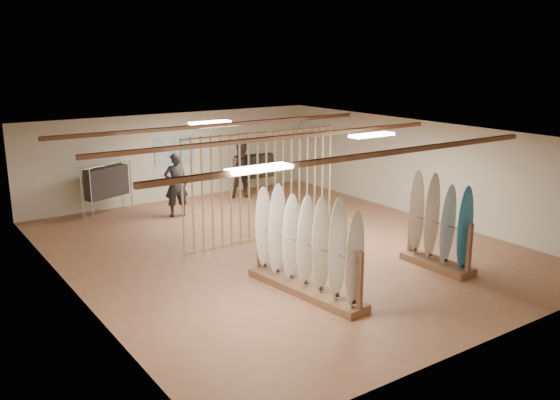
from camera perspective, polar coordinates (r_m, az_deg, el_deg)
floor at (r=14.69m, az=0.00°, el=-4.54°), size 12.00×12.00×0.00m
ceiling at (r=14.05m, az=0.00°, el=6.34°), size 12.00×12.00×0.00m
wall_back at (r=19.45m, az=-10.10°, el=4.13°), size 12.00×0.00×12.00m
wall_front at (r=10.15m, az=19.69°, el=-5.73°), size 12.00×0.00×12.00m
wall_left at (r=12.28m, az=-19.62°, el=-2.33°), size 0.00×12.00×12.00m
wall_right at (r=17.56m, az=13.58°, el=2.89°), size 0.00×12.00×12.00m
ceiling_slats at (r=14.06m, az=0.00°, el=6.02°), size 9.50×6.12×0.10m
light_panels at (r=14.05m, az=0.00°, el=6.10°), size 1.20×0.35×0.06m
bamboo_partition at (r=14.95m, az=-1.74°, el=1.36°), size 4.45×0.05×2.78m
poster at (r=19.40m, az=-10.10°, el=4.71°), size 1.40×0.03×0.90m
rack_left at (r=11.76m, az=2.48°, el=-5.74°), size 0.91×3.00×2.07m
rack_right at (r=13.60m, az=15.02°, el=-3.54°), size 0.58×1.76×2.04m
clothing_rack_a at (r=17.92m, az=-16.36°, el=1.66°), size 1.39×0.83×1.56m
clothing_rack_b at (r=20.27m, az=-2.20°, el=3.27°), size 1.27×0.42×1.36m
shopper_a at (r=17.40m, az=-10.00°, el=1.88°), size 0.87×0.68×2.15m
shopper_b at (r=19.30m, az=-3.56°, el=3.22°), size 1.26×1.15×2.12m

